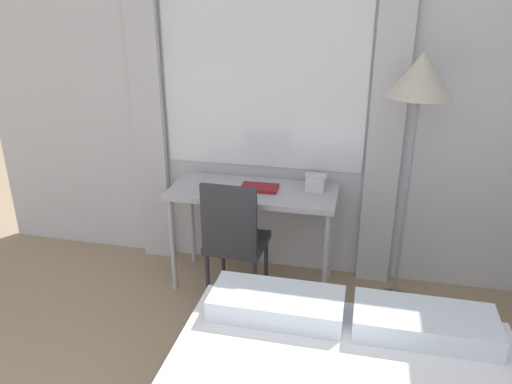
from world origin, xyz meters
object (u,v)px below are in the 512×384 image
Objects in this scene: desk_chair at (234,236)px; telephone at (316,182)px; book at (259,188)px; standing_lamp at (419,90)px; desk at (253,199)px.

desk_chair reaches higher than telephone.
book is at bearing -165.39° from telephone.
standing_lamp reaches higher than book.
standing_lamp reaches higher than desk.
desk is 0.32m from desk_chair.
standing_lamp is 6.59× the size of book.
desk_chair is at bearing -143.95° from telephone.
desk is 0.10m from book.
desk is 7.00× the size of telephone.
desk is at bearing 178.35° from standing_lamp.
book is at bearing 15.66° from desk.
standing_lamp is 1.25m from book.
desk is 1.34m from standing_lamp.
desk_chair is 1.53m from standing_lamp.
telephone reaches higher than desk.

